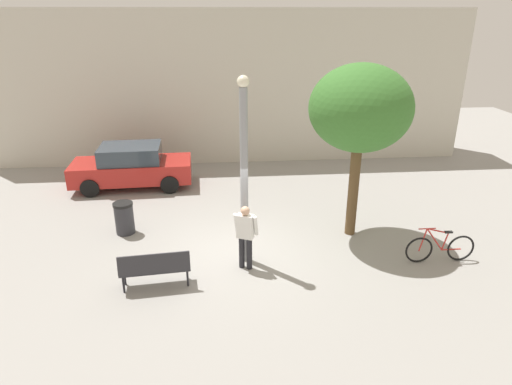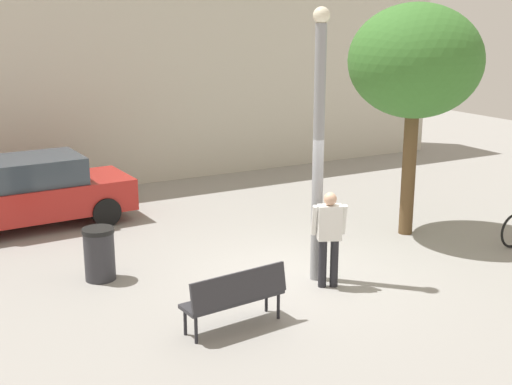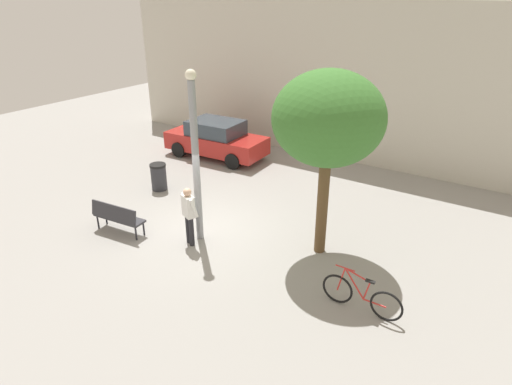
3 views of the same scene
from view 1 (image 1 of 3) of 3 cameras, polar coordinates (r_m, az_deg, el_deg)
name	(u,v)px [view 1 (image 1 of 3)]	position (r m, az deg, el deg)	size (l,w,h in m)	color
ground_plane	(237,254)	(11.96, -2.40, -7.78)	(36.00, 36.00, 0.00)	gray
building_facade	(226,86)	(19.33, -3.82, 13.40)	(19.79, 2.00, 6.09)	beige
lamppost	(244,169)	(10.65, -1.53, 3.02)	(0.28, 0.28, 4.65)	gray
person_by_lamppost	(245,233)	(10.88, -1.36, -5.19)	(0.63, 0.45, 1.67)	#232328
park_bench	(155,267)	(10.59, -12.76, -9.22)	(1.64, 0.62, 0.92)	#2D2D33
plaza_tree	(360,109)	(12.10, 13.15, 10.29)	(2.69, 2.69, 4.77)	brown
bicycle_red	(440,248)	(12.33, 22.35, -6.56)	(1.81, 0.08, 0.97)	black
parked_car_red	(132,166)	(16.72, -15.53, 3.23)	(4.27, 1.96, 1.55)	#AD231E
trash_bin	(124,218)	(13.34, -16.42, -3.12)	(0.56, 0.56, 0.94)	#2D2D33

